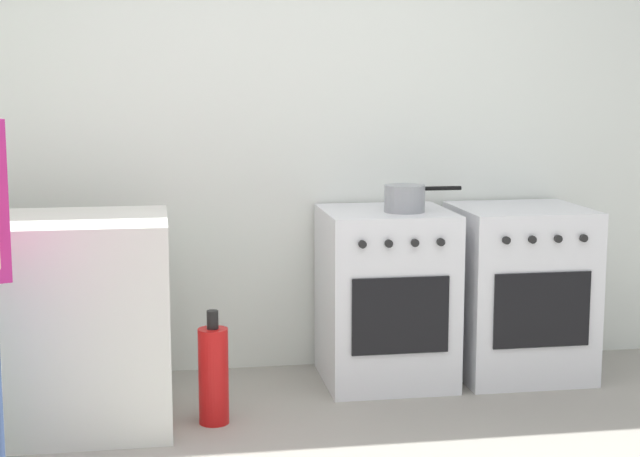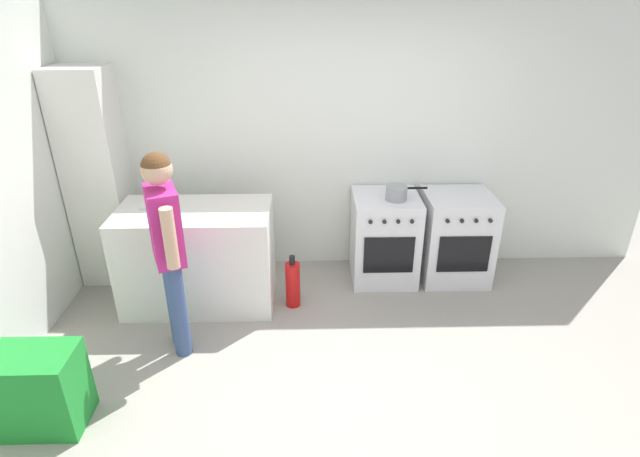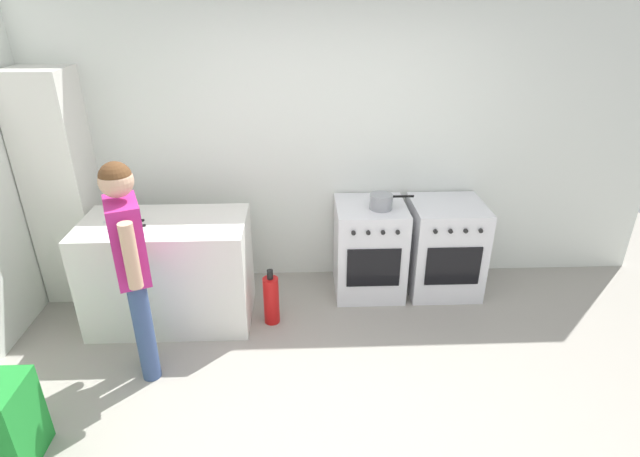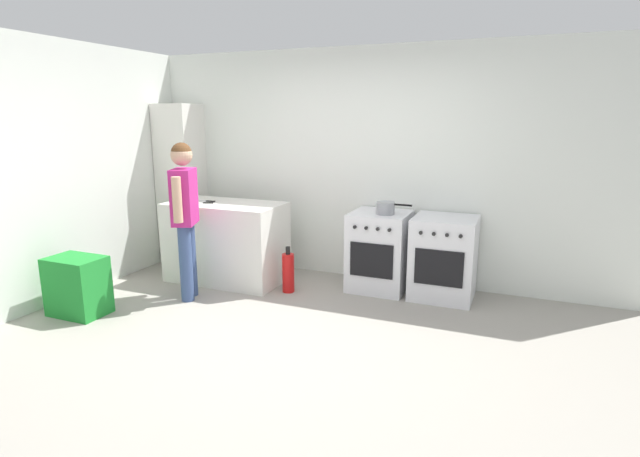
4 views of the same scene
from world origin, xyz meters
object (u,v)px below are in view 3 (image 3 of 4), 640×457
at_px(oven_right, 444,247).
at_px(knife_carving, 125,228).
at_px(fire_extinguisher, 271,300).
at_px(pot, 381,202).
at_px(knife_chef, 126,221).
at_px(person, 130,256).
at_px(larder_cabinet, 62,189).
at_px(oven_left, 369,249).

bearing_deg(oven_right, knife_carving, -169.31).
relative_size(knife_carving, fire_extinguisher, 0.65).
relative_size(pot, knife_carving, 1.16).
xyz_separation_m(knife_chef, person, (0.24, -0.67, 0.05)).
relative_size(pot, larder_cabinet, 0.19).
relative_size(knife_chef, person, 0.19).
height_order(knife_carving, knife_chef, same).
xyz_separation_m(oven_right, pot, (-0.61, -0.07, 0.49)).
xyz_separation_m(person, fire_extinguisher, (0.87, 0.56, -0.74)).
xyz_separation_m(oven_right, fire_extinguisher, (-1.56, -0.48, -0.21)).
distance_m(knife_chef, fire_extinguisher, 1.32).
bearing_deg(oven_right, pot, -173.20).
bearing_deg(knife_carving, pot, 11.85).
bearing_deg(knife_carving, knife_chef, 105.39).
xyz_separation_m(oven_left, knife_chef, (-1.99, -0.37, 0.48)).
distance_m(oven_left, larder_cabinet, 2.71).
distance_m(knife_carving, larder_cabinet, 0.93).
distance_m(fire_extinguisher, larder_cabinet, 2.03).
distance_m(oven_right, larder_cabinet, 3.39).
bearing_deg(larder_cabinet, pot, -3.68).
bearing_deg(knife_carving, person, -68.87).
height_order(fire_extinguisher, larder_cabinet, larder_cabinet).
height_order(oven_right, knife_carving, knife_carving).
distance_m(oven_left, knife_carving, 2.07).
xyz_separation_m(pot, larder_cabinet, (-2.72, 0.17, 0.08)).
distance_m(oven_right, person, 2.69).
bearing_deg(knife_chef, fire_extinguisher, -5.72).
distance_m(oven_left, oven_right, 0.69).
distance_m(knife_chef, person, 0.71).
relative_size(oven_right, pot, 2.27).
xyz_separation_m(oven_right, larder_cabinet, (-3.34, 0.10, 0.57)).
bearing_deg(oven_right, fire_extinguisher, -162.92).
bearing_deg(oven_right, knife_chef, -172.19).
height_order(person, fire_extinguisher, person).
bearing_deg(person, oven_right, 23.11).
bearing_deg(pot, larder_cabinet, 176.32).
bearing_deg(larder_cabinet, knife_chef, -35.18).
distance_m(person, larder_cabinet, 1.46).
bearing_deg(knife_chef, oven_left, 10.45).
relative_size(oven_left, person, 0.53).
xyz_separation_m(knife_chef, larder_cabinet, (-0.66, 0.47, 0.10)).
xyz_separation_m(pot, knife_carving, (-2.02, -0.42, -0.01)).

